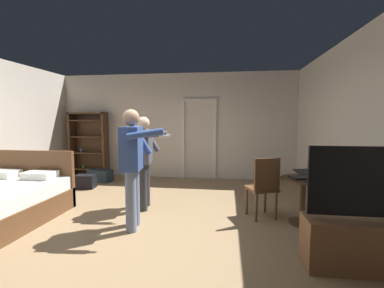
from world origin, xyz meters
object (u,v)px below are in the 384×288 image
(bookshelf, at_px, (89,142))
(laptop, at_px, (303,175))
(person_striped_shirt, at_px, (144,155))
(suitcase_small, at_px, (100,175))
(suitcase_dark, at_px, (85,182))
(bottle_on_table, at_px, (315,173))
(wooden_chair, at_px, (264,185))
(side_table, at_px, (303,193))
(tv_flatscreen, at_px, (368,235))
(person_blue_shirt, at_px, (133,160))

(bookshelf, bearing_deg, laptop, -29.08)
(person_striped_shirt, distance_m, suitcase_small, 2.65)
(bookshelf, bearing_deg, suitcase_dark, -65.60)
(bottle_on_table, distance_m, wooden_chair, 0.77)
(side_table, bearing_deg, laptop, -113.53)
(tv_flatscreen, height_order, laptop, tv_flatscreen)
(bottle_on_table, relative_size, suitcase_dark, 0.54)
(bottle_on_table, bearing_deg, tv_flatscreen, -80.97)
(suitcase_dark, bearing_deg, wooden_chair, -25.62)
(person_blue_shirt, height_order, suitcase_dark, person_blue_shirt)
(side_table, relative_size, person_striped_shirt, 0.43)
(laptop, distance_m, person_blue_shirt, 2.52)
(tv_flatscreen, bearing_deg, side_table, 104.82)
(person_striped_shirt, distance_m, suitcase_dark, 2.26)
(suitcase_small, bearing_deg, person_blue_shirt, -42.21)
(side_table, bearing_deg, person_blue_shirt, -168.52)
(bottle_on_table, bearing_deg, bookshelf, 151.34)
(person_blue_shirt, distance_m, suitcase_small, 3.36)
(person_striped_shirt, height_order, suitcase_dark, person_striped_shirt)
(tv_flatscreen, relative_size, person_striped_shirt, 0.81)
(tv_flatscreen, height_order, suitcase_dark, tv_flatscreen)
(side_table, xyz_separation_m, bottle_on_table, (0.14, -0.08, 0.33))
(person_striped_shirt, bearing_deg, wooden_chair, -6.63)
(bottle_on_table, bearing_deg, side_table, 150.26)
(side_table, height_order, bottle_on_table, bottle_on_table)
(bookshelf, bearing_deg, suitcase_small, -43.45)
(side_table, bearing_deg, bottle_on_table, -29.74)
(laptop, distance_m, person_striped_shirt, 2.61)
(wooden_chair, relative_size, person_striped_shirt, 0.61)
(bookshelf, distance_m, laptop, 5.64)
(bottle_on_table, height_order, suitcase_dark, bottle_on_table)
(suitcase_small, bearing_deg, bookshelf, 148.97)
(laptop, bearing_deg, person_striped_shirt, 171.38)
(tv_flatscreen, xyz_separation_m, laptop, (-0.34, 1.16, 0.37))
(bookshelf, distance_m, person_blue_shirt, 4.04)
(person_blue_shirt, bearing_deg, wooden_chair, 17.82)
(bookshelf, distance_m, suitcase_dark, 1.57)
(wooden_chair, distance_m, person_blue_shirt, 2.07)
(side_table, relative_size, suitcase_small, 1.15)
(bookshelf, bearing_deg, person_blue_shirt, -52.44)
(bookshelf, relative_size, suitcase_small, 2.91)
(side_table, distance_m, laptop, 0.28)
(suitcase_dark, bearing_deg, bookshelf, 108.31)
(person_blue_shirt, distance_m, person_striped_shirt, 0.86)
(suitcase_dark, bearing_deg, person_striped_shirt, -38.03)
(wooden_chair, bearing_deg, person_striped_shirt, 173.37)
(wooden_chair, bearing_deg, bookshelf, 149.45)
(side_table, height_order, person_blue_shirt, person_blue_shirt)
(tv_flatscreen, height_order, suitcase_small, tv_flatscreen)
(laptop, height_order, person_striped_shirt, person_striped_shirt)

